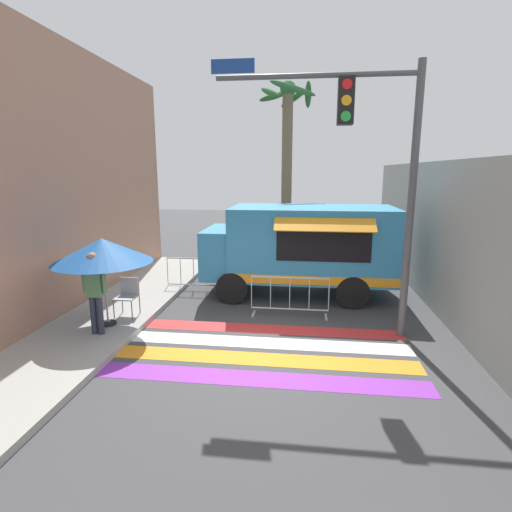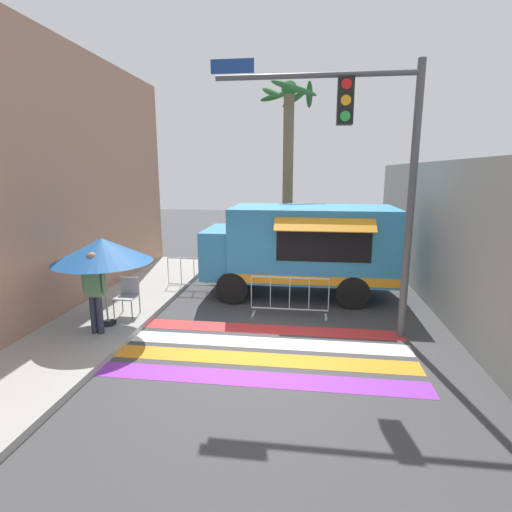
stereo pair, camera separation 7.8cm
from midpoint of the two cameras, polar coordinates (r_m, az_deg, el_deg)
name	(u,v)px [view 1 (the left image)]	position (r m, az deg, el deg)	size (l,w,h in m)	color
ground_plane	(254,352)	(8.30, -0.50, -13.51)	(60.00, 60.00, 0.00)	#424244
sidewalk_left	(31,336)	(10.10, -29.69, -9.96)	(4.40, 16.00, 0.14)	#A8A59E
building_left_facade	(6,182)	(9.55, -32.28, 8.89)	(0.25, 16.00, 6.72)	tan
concrete_wall_right	(443,238)	(11.10, 24.93, 2.29)	(0.20, 16.00, 3.84)	gray
crosswalk_painted	(255,350)	(8.36, -0.44, -13.28)	(6.40, 2.84, 0.01)	purple
food_truck	(297,245)	(11.63, 5.76, 1.62)	(5.40, 2.81, 2.59)	#338CBF
traffic_signal_pole	(372,151)	(8.74, 16.03, 14.19)	(4.25, 0.29, 5.82)	#515456
patio_umbrella	(102,251)	(9.43, -21.32, 0.71)	(2.17, 2.17, 2.00)	black
folding_chair	(128,293)	(10.22, -18.04, -5.05)	(0.47, 0.47, 0.91)	#4C4C51
vendor_person	(95,288)	(9.13, -22.30, -4.22)	(0.53, 0.24, 1.79)	#2D3347
barricade_front	(290,297)	(10.06, 4.62, -5.85)	(1.95, 0.44, 1.02)	#B7BABF
barricade_side	(194,275)	(12.31, -9.07, -2.68)	(1.67, 0.44, 1.02)	#B7BABF
palm_tree	(287,148)	(16.12, 4.30, 15.13)	(2.29, 2.37, 6.95)	#7A664C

